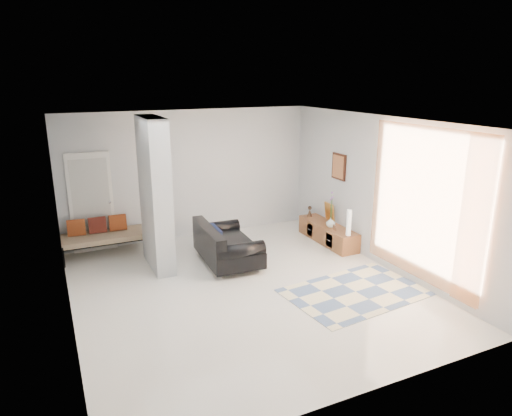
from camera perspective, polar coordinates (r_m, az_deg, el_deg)
name	(u,v)px	position (r m, az deg, el deg)	size (l,w,h in m)	color
floor	(246,289)	(7.87, -1.22, -10.03)	(6.00, 6.00, 0.00)	silver
ceiling	(245,122)	(7.09, -1.36, 10.72)	(6.00, 6.00, 0.00)	white
wall_back	(190,175)	(10.10, -8.20, 4.15)	(6.00, 6.00, 0.00)	silver
wall_front	(362,283)	(4.94, 13.11, -9.12)	(6.00, 6.00, 0.00)	silver
wall_left	(62,234)	(6.79, -23.07, -2.95)	(6.00, 6.00, 0.00)	silver
wall_right	(381,192)	(8.79, 15.34, 1.94)	(6.00, 6.00, 0.00)	silver
partition_column	(155,194)	(8.51, -12.50, 1.67)	(0.35, 1.20, 2.80)	#B5BBBC
hallway_door	(91,203)	(9.77, -19.88, 0.63)	(0.85, 0.06, 2.04)	white
curtain	(424,205)	(7.92, 20.25, 0.34)	(2.55, 2.55, 0.00)	#FF9043
wall_art	(339,167)	(9.74, 10.33, 5.11)	(0.04, 0.45, 0.55)	#3A190F
media_console	(328,233)	(10.00, 8.97, -3.11)	(0.45, 1.71, 0.80)	brown
loveseat	(225,245)	(8.78, -3.94, -4.69)	(1.03, 1.67, 0.76)	silver
daybed	(105,235)	(9.63, -18.32, -3.18)	(1.73, 0.74, 0.77)	black
area_rug	(356,292)	(7.92, 12.34, -10.21)	(2.28, 1.52, 0.01)	beige
cylinder_lamp	(349,223)	(9.27, 11.54, -1.80)	(0.10, 0.10, 0.53)	white
bronze_figurine	(310,211)	(10.42, 6.73, -0.41)	(0.12, 0.12, 0.24)	black
vase	(331,222)	(9.76, 9.31, -1.77)	(0.20, 0.20, 0.21)	white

